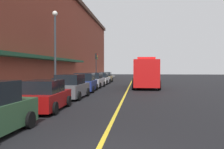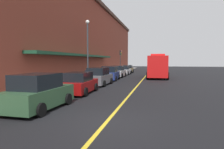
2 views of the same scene
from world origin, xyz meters
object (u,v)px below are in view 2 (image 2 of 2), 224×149
Objects in this scene: parked_car_2 at (99,77)px; fire_truck at (158,67)px; parked_car_6 at (128,69)px; traffic_light_near at (120,57)px; parking_meter_3 at (112,69)px; parked_car_0 at (39,93)px; parked_car_1 at (79,83)px; parking_meter_0 at (86,74)px; street_lamp_left at (88,44)px; parking_meter_2 at (98,72)px; parked_car_4 at (118,72)px; parking_meter_1 at (101,71)px; parked_car_3 at (110,74)px; parked_car_5 at (124,70)px.

fire_truck reaches higher than parked_car_2.
traffic_light_near is at bearing 138.90° from parked_car_6.
parked_car_0 is at bearing -86.48° from parking_meter_3.
parked_car_6 is at bearing -1.28° from parked_car_1.
parking_meter_0 is 4.15m from street_lamp_left.
street_lamp_left reaches higher than parked_car_6.
parking_meter_2 is (0.00, 4.66, 0.00)m from parking_meter_0.
parking_meter_2 is 4.08m from street_lamp_left.
parked_car_4 is 3.17× the size of parking_meter_1.
parking_meter_1 is 1.10m from parking_meter_2.
parked_car_3 is 1.55m from parking_meter_1.
parked_car_4 is (-0.06, 10.29, -0.02)m from parked_car_2.
parking_meter_2 is 0.19× the size of street_lamp_left.
parked_car_2 is 11.88m from fire_truck.
parked_car_0 is 1.03× the size of parked_car_3.
parked_car_1 is 10.74m from parked_car_3.
parked_car_2 is 21.15m from parked_car_6.
parked_car_4 is 0.98× the size of traffic_light_near.
parked_car_0 reaches higher than parking_meter_0.
parked_car_1 reaches higher than parking_meter_0.
parked_car_2 is 0.53× the size of fire_truck.
parked_car_3 is 1.49m from parking_meter_2.
parked_car_3 is at bearing 53.94° from street_lamp_left.
fire_truck is at bearing -132.37° from parked_car_5.
fire_truck is (5.89, -10.78, 0.85)m from parked_car_6.
parked_car_6 is 8.56m from parking_meter_3.
street_lamp_left reaches higher than parked_car_3.
parked_car_5 is (0.02, 5.69, -0.06)m from parked_car_4.
parked_car_6 is (-0.16, 26.55, -0.01)m from parked_car_1.
traffic_light_near is at bearing 89.76° from parking_meter_2.
parked_car_5 is 11.20m from parking_meter_2.
parked_car_0 reaches higher than parking_meter_1.
parking_meter_1 is (0.00, 5.77, 0.00)m from parking_meter_0.
parked_car_6 is at bearing 2.84° from parked_car_5.
fire_truck reaches higher than parked_car_3.
parked_car_3 is 0.98× the size of parked_car_5.
parked_car_6 is (-0.14, 21.15, -0.08)m from parked_car_2.
parked_car_3 reaches higher than parked_car_5.
parked_car_1 is 15.69m from parked_car_4.
parked_car_1 is at bearing -178.12° from parked_car_5.
parking_meter_3 is (-1.33, -8.45, 0.31)m from parked_car_6.
parking_meter_2 is at bearing 6.63° from parked_car_1.
parked_car_1 reaches higher than parked_car_5.
parked_car_6 is at bearing 1.86° from parked_car_2.
parked_car_4 reaches higher than parking_meter_3.
parked_car_0 reaches higher than parked_car_3.
parked_car_3 is 7.50m from parking_meter_3.
parked_car_3 reaches higher than parking_meter_3.
parking_meter_1 is (-7.21, -4.40, -0.54)m from fire_truck.
parked_car_0 is 0.62× the size of street_lamp_left.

